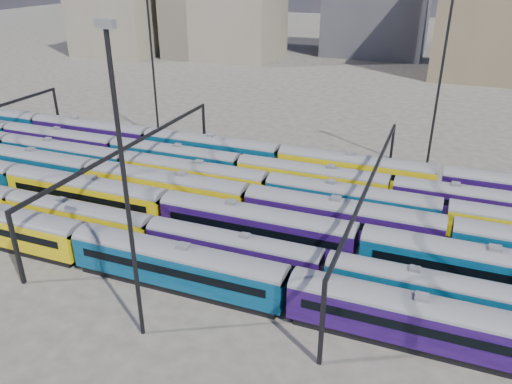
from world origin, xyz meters
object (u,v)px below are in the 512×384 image
(rake_1, at_px, (232,247))
(mast_2, at_px, (125,185))
(rake_2, at_px, (256,222))
(rake_0, at_px, (421,317))

(rake_1, xyz_separation_m, mast_2, (-3.17, -12.00, 11.50))
(rake_2, bearing_deg, rake_1, -96.96)
(rake_1, height_order, mast_2, mast_2)
(rake_0, relative_size, rake_1, 0.83)
(rake_2, distance_m, mast_2, 20.62)
(rake_1, relative_size, rake_2, 1.19)
(rake_2, bearing_deg, mast_2, -102.52)
(rake_0, relative_size, mast_2, 4.36)
(rake_2, bearing_deg, rake_0, -28.75)
(rake_1, height_order, rake_2, rake_2)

